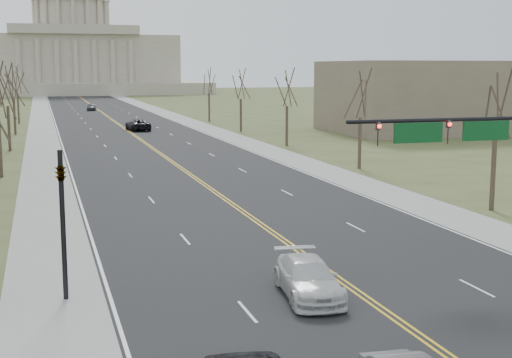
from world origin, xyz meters
TOP-DOWN VIEW (x-y plane):
  - road at (0.00, 110.00)m, footprint 20.00×380.00m
  - cross_road at (0.00, 6.00)m, footprint 120.00×14.00m
  - sidewalk_left at (-12.00, 110.00)m, footprint 4.00×380.00m
  - sidewalk_right at (12.00, 110.00)m, footprint 4.00×380.00m
  - center_line at (0.00, 110.00)m, footprint 0.42×380.00m
  - edge_line_left at (-9.80, 110.00)m, footprint 0.15×380.00m
  - edge_line_right at (9.80, 110.00)m, footprint 0.15×380.00m
  - capitol at (0.00, 249.91)m, footprint 90.00×60.00m
  - signal_mast at (7.45, 13.50)m, footprint 12.12×0.44m
  - signal_left at (-11.50, 13.50)m, footprint 0.32×0.36m
  - tree_r_0 at (15.50, 24.00)m, footprint 3.74×3.74m
  - tree_r_1 at (15.50, 44.00)m, footprint 3.74×3.74m
  - tree_r_2 at (15.50, 64.00)m, footprint 3.74×3.74m
  - tree_l_2 at (-15.50, 68.00)m, footprint 3.96×3.96m
  - tree_r_3 at (15.50, 84.00)m, footprint 3.74×3.74m
  - tree_l_3 at (-15.50, 88.00)m, footprint 3.96×3.96m
  - tree_r_4 at (15.50, 104.00)m, footprint 3.74×3.74m
  - tree_l_4 at (-15.50, 108.00)m, footprint 3.96×3.96m
  - bldg_right_mass at (40.00, 76.00)m, footprint 25.00×20.00m
  - car_sb_inner_second at (-2.15, 11.02)m, footprint 2.75×5.43m
  - car_far_nb at (1.47, 89.74)m, footprint 3.32×6.27m
  - car_far_sb at (-1.54, 141.34)m, footprint 2.38×4.70m

SIDE VIEW (x-z plane):
  - road at x=0.00m, z-range 0.00..0.01m
  - cross_road at x=0.00m, z-range 0.00..0.01m
  - sidewalk_left at x=-12.00m, z-range 0.00..0.03m
  - sidewalk_right at x=12.00m, z-range 0.00..0.03m
  - center_line at x=0.00m, z-range 0.01..0.02m
  - edge_line_left at x=-9.80m, z-range 0.01..0.02m
  - edge_line_right at x=9.80m, z-range 0.01..0.02m
  - car_sb_inner_second at x=-2.15m, z-range 0.01..1.52m
  - car_far_sb at x=-1.54m, z-range 0.01..1.55m
  - car_far_nb at x=1.47m, z-range 0.01..1.69m
  - signal_left at x=-11.50m, z-range 0.71..6.71m
  - bldg_right_mass at x=40.00m, z-range 0.00..10.00m
  - signal_mast at x=7.45m, z-range 2.16..9.36m
  - tree_r_0 at x=15.50m, z-range 2.30..10.80m
  - tree_r_1 at x=15.50m, z-range 2.30..10.80m
  - tree_r_2 at x=15.50m, z-range 2.30..10.80m
  - tree_r_3 at x=15.50m, z-range 2.30..10.80m
  - tree_r_4 at x=15.50m, z-range 2.30..10.80m
  - tree_l_2 at x=-15.50m, z-range 2.44..11.44m
  - tree_l_3 at x=-15.50m, z-range 2.44..11.44m
  - tree_l_4 at x=-15.50m, z-range 2.44..11.44m
  - capitol at x=0.00m, z-range -10.80..39.20m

